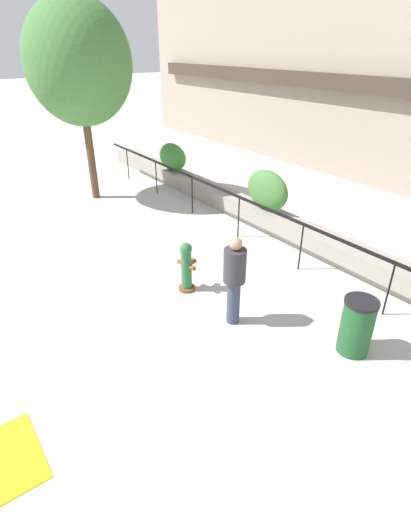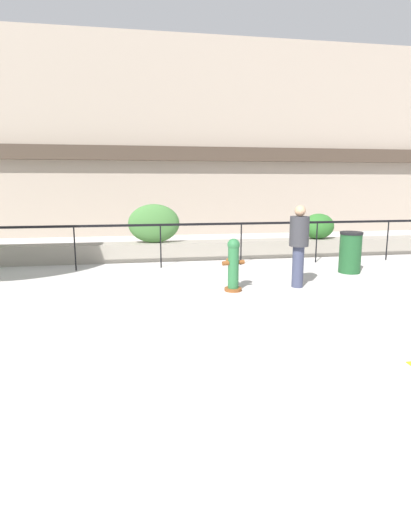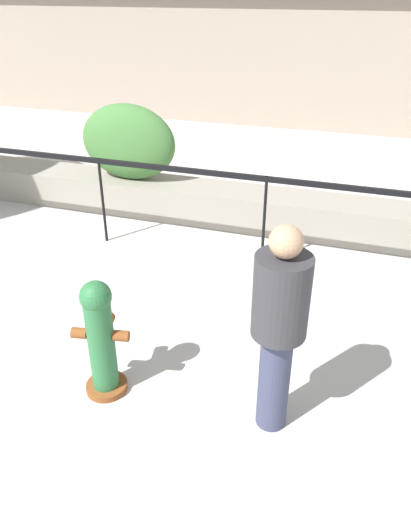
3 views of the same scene
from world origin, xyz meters
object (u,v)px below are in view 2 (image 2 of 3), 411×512
Objects in this scene: hedge_bush_2 at (318,226)px; fire_hydrant at (233,264)px; pedestrian at (299,241)px; trash_bin at (350,252)px; hedge_bush_1 at (154,224)px.

fire_hydrant is (-3.50, -3.63, -0.33)m from hedge_bush_2.
trash_bin is (1.80, 1.12, -0.48)m from pedestrian.
pedestrian is (-2.08, -3.55, 0.10)m from hedge_bush_2.
hedge_bush_1 is 4.57m from pedestrian.
hedge_bush_2 is 5.05m from fire_hydrant.
trash_bin is at bearing 20.32° from fire_hydrant.
hedge_bush_2 is at bearing 0.00° from hedge_bush_1.
pedestrian reaches higher than hedge_bush_2.
hedge_bush_1 is at bearing 128.96° from pedestrian.
fire_hydrant is at bearing -133.93° from hedge_bush_2.
trash_bin is (3.22, 1.19, -0.04)m from fire_hydrant.
fire_hydrant reaches higher than trash_bin.
hedge_bush_2 is (4.95, 0.00, -0.16)m from hedge_bush_1.
hedge_bush_1 reaches higher than trash_bin.
hedge_bush_1 is at bearing 152.49° from trash_bin.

